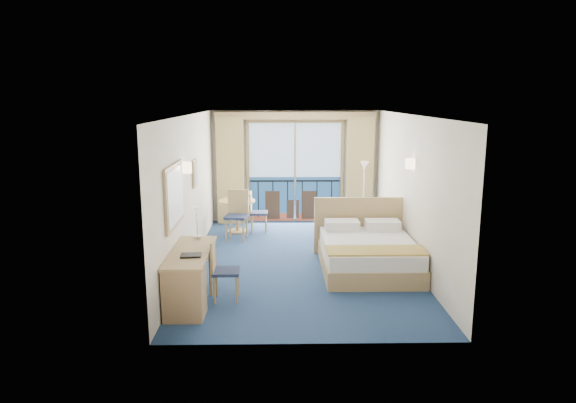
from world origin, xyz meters
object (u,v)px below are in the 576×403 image
Objects in this scene: desk at (186,284)px; desk_chair at (220,266)px; round_table at (237,208)px; table_chair_b at (237,212)px; armchair at (358,222)px; table_chair_a at (255,210)px; floor_lamp at (364,177)px; bed at (367,252)px; nightstand at (386,234)px.

desk_chair is (0.43, 0.48, 0.09)m from desk.
table_chair_b is (0.05, -0.57, 0.04)m from round_table.
armchair is 0.93× the size of table_chair_a.
bed is at bearing -97.87° from floor_lamp.
table_chair_b is (-0.36, -0.57, 0.08)m from table_chair_a.
table_chair_b is (0.41, 3.91, 0.16)m from desk.
armchair reaches higher than nightstand.
armchair is (-0.47, 0.61, 0.12)m from nightstand.
desk_chair is (-3.05, -2.73, 0.26)m from nightstand.
floor_lamp reaches higher than desk.
bed is at bearing 69.32° from armchair.
desk_chair is (-2.58, -3.34, 0.14)m from armchair.
bed is 1.37× the size of floor_lamp.
nightstand is 3.38m from round_table.
armchair is at bearing 6.25° from table_chair_b.
bed reaches higher than table_chair_b.
armchair is at bearing 51.71° from desk.
bed is at bearing -62.08° from desk_chair.
nightstand is 0.65× the size of round_table.
nightstand is at bearing 42.70° from desk.
bed is 3.42m from desk.
nightstand is at bearing -84.67° from floor_lamp.
armchair is at bearing 127.49° from nightstand.
table_chair_b reaches higher than armchair.
desk is at bearing -123.44° from floor_lamp.
table_chair_b is at bearing -159.13° from floor_lamp.
bed reaches higher than table_chair_a.
table_chair_b is at bearing 140.12° from bed.
desk_chair is at bearing -81.43° from table_chair_b.
desk_chair is 3.43m from table_chair_b.
bed is 1.98× the size of table_chair_b.
floor_lamp is at bearing 10.27° from round_table.
bed is 2.81m from desk_chair.
desk_chair reaches higher than armchair.
floor_lamp is at bearing -33.77° from desk_chair.
armchair is at bearing -103.95° from floor_lamp.
table_chair_a is at bearing -168.06° from floor_lamp.
desk_chair reaches higher than nightstand.
bed reaches higher than armchair.
nightstand is 2.02m from floor_lamp.
bed is 3.37m from table_chair_a.
floor_lamp reaches higher than bed.
round_table is 0.89× the size of table_chair_a.
table_chair_b is (-0.02, 3.43, 0.07)m from desk_chair.
round_table is at bearing -0.32° from desk_chair.
desk is (-3.31, -5.02, -0.73)m from floor_lamp.
bed is 3.31m from floor_lamp.
desk_chair is 0.88× the size of table_chair_b.
desk reaches higher than armchair.
armchair is 0.80× the size of table_chair_b.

